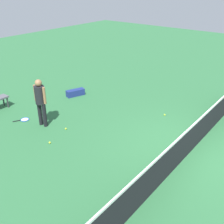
{
  "coord_description": "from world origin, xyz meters",
  "views": [
    {
      "loc": [
        6.84,
        2.34,
        4.67
      ],
      "look_at": [
        0.9,
        -2.37,
        0.9
      ],
      "focal_mm": 43.38,
      "sensor_mm": 36.0,
      "label": 1
    }
  ],
  "objects_px": {
    "player_near_side": "(40,99)",
    "tennis_ball_by_net": "(66,129)",
    "tennis_ball_near_player": "(165,115)",
    "equipment_bag": "(76,92)",
    "tennis_racket_near_player": "(24,120)",
    "tennis_ball_midcourt": "(50,143)"
  },
  "relations": [
    {
      "from": "player_near_side",
      "to": "tennis_ball_by_net",
      "type": "relative_size",
      "value": 25.76
    },
    {
      "from": "tennis_ball_near_player",
      "to": "tennis_ball_by_net",
      "type": "height_order",
      "value": "same"
    },
    {
      "from": "player_near_side",
      "to": "equipment_bag",
      "type": "height_order",
      "value": "player_near_side"
    },
    {
      "from": "tennis_racket_near_player",
      "to": "tennis_ball_midcourt",
      "type": "distance_m",
      "value": 2.02
    },
    {
      "from": "tennis_racket_near_player",
      "to": "tennis_ball_by_net",
      "type": "distance_m",
      "value": 1.78
    },
    {
      "from": "tennis_ball_near_player",
      "to": "tennis_ball_midcourt",
      "type": "xyz_separation_m",
      "value": [
        3.95,
        -1.9,
        0.0
      ]
    },
    {
      "from": "tennis_racket_near_player",
      "to": "tennis_ball_by_net",
      "type": "height_order",
      "value": "tennis_ball_by_net"
    },
    {
      "from": "player_near_side",
      "to": "tennis_ball_by_net",
      "type": "distance_m",
      "value": 1.32
    },
    {
      "from": "player_near_side",
      "to": "tennis_ball_near_player",
      "type": "distance_m",
      "value": 4.57
    },
    {
      "from": "tennis_ball_by_net",
      "to": "equipment_bag",
      "type": "height_order",
      "value": "equipment_bag"
    },
    {
      "from": "tennis_racket_near_player",
      "to": "player_near_side",
      "type": "bearing_deg",
      "value": 103.0
    },
    {
      "from": "tennis_racket_near_player",
      "to": "equipment_bag",
      "type": "relative_size",
      "value": 0.7
    },
    {
      "from": "tennis_racket_near_player",
      "to": "equipment_bag",
      "type": "bearing_deg",
      "value": -177.09
    },
    {
      "from": "tennis_ball_by_net",
      "to": "tennis_ball_midcourt",
      "type": "xyz_separation_m",
      "value": [
        0.91,
        0.25,
        0.0
      ]
    },
    {
      "from": "tennis_racket_near_player",
      "to": "tennis_ball_midcourt",
      "type": "bearing_deg",
      "value": 77.42
    },
    {
      "from": "tennis_ball_midcourt",
      "to": "equipment_bag",
      "type": "xyz_separation_m",
      "value": [
        -3.27,
        -2.11,
        0.11
      ]
    },
    {
      "from": "tennis_racket_near_player",
      "to": "tennis_ball_near_player",
      "type": "xyz_separation_m",
      "value": [
        -3.51,
        3.87,
        0.02
      ]
    },
    {
      "from": "player_near_side",
      "to": "tennis_ball_midcourt",
      "type": "xyz_separation_m",
      "value": [
        0.64,
        1.1,
        -0.98
      ]
    },
    {
      "from": "tennis_racket_near_player",
      "to": "equipment_bag",
      "type": "distance_m",
      "value": 2.84
    },
    {
      "from": "tennis_racket_near_player",
      "to": "equipment_bag",
      "type": "xyz_separation_m",
      "value": [
        -2.83,
        -0.14,
        0.13
      ]
    },
    {
      "from": "tennis_ball_near_player",
      "to": "tennis_ball_midcourt",
      "type": "bearing_deg",
      "value": -25.69
    },
    {
      "from": "tennis_ball_near_player",
      "to": "tennis_ball_midcourt",
      "type": "distance_m",
      "value": 4.39
    }
  ]
}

